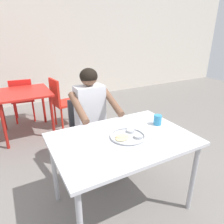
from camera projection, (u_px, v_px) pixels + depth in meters
name	position (u px, v px, depth m)	size (l,w,h in m)	color
ground_plane	(114.00, 206.00, 2.06)	(12.00, 12.00, 0.05)	slate
back_wall	(32.00, 27.00, 4.42)	(12.00, 0.12, 3.40)	silver
table_foreground	(122.00, 145.00, 1.81)	(1.22, 0.84, 0.75)	silver
thali_tray	(128.00, 136.00, 1.79)	(0.31, 0.31, 0.03)	#B7BABF
drinking_cup	(158.00, 120.00, 2.02)	(0.08, 0.08, 0.10)	#338CBF
chair_foreground	(87.00, 126.00, 2.64)	(0.41, 0.44, 0.82)	#3F3F44
diner_foreground	(93.00, 113.00, 2.37)	(0.49, 0.55, 1.24)	#2D2D2D
table_background_red	(24.00, 97.00, 3.22)	(0.80, 0.82, 0.74)	red
chair_red_right	(62.00, 100.00, 3.54)	(0.48, 0.44, 0.89)	red
chair_red_far	(22.00, 97.00, 3.76)	(0.43, 0.42, 0.83)	red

